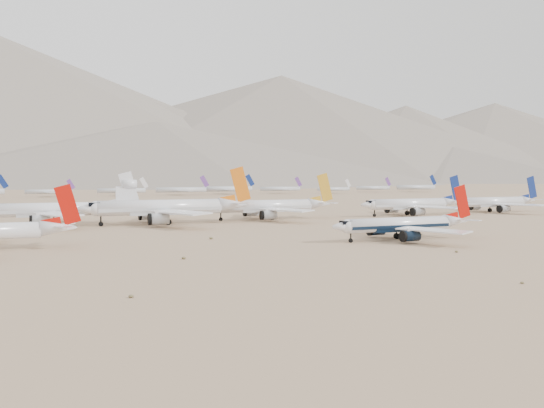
{
  "coord_description": "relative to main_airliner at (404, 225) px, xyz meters",
  "views": [
    {
      "loc": [
        -66.8,
        -114.72,
        15.91
      ],
      "look_at": [
        -2.15,
        42.52,
        7.0
      ],
      "focal_mm": 35.0,
      "sensor_mm": 36.0,
      "label": 1
    }
  ],
  "objects": [
    {
      "name": "row2_orange_tail",
      "position": [
        -46.14,
        66.17,
        1.66
      ],
      "size": [
        54.43,
        53.25,
        19.42
      ],
      "color": "white",
      "rests_on": "ground"
    },
    {
      "name": "row2_blue_far",
      "position": [
        99.46,
        68.75,
        0.71
      ],
      "size": [
        45.5,
        44.49,
        16.17
      ],
      "color": "white",
      "rests_on": "ground"
    },
    {
      "name": "ground",
      "position": [
        -14.17,
        5.07,
        -3.79
      ],
      "size": [
        7000.0,
        7000.0,
        0.0
      ],
      "primitive_type": "plane",
      "color": "#876A4E",
      "rests_on": "ground"
    },
    {
      "name": "row2_navy_widebody",
      "position": [
        53.2,
        66.56,
        0.81
      ],
      "size": [
        46.37,
        45.35,
        16.5
      ],
      "color": "white",
      "rests_on": "ground"
    },
    {
      "name": "main_airliner",
      "position": [
        0.0,
        0.0,
        0.0
      ],
      "size": [
        39.09,
        38.18,
        13.79
      ],
      "color": "white",
      "rests_on": "ground"
    },
    {
      "name": "desert_scrub",
      "position": [
        -25.26,
        -21.41,
        -3.51
      ],
      "size": [
        247.37,
        121.67,
        0.63
      ],
      "color": "brown",
      "rests_on": "ground"
    },
    {
      "name": "mountain_range",
      "position": [
        56.0,
        1653.09,
        186.52
      ],
      "size": [
        7354.0,
        3024.0,
        470.0
      ],
      "color": "slate",
      "rests_on": "ground"
    },
    {
      "name": "foothills",
      "position": [
        512.5,
        1105.07,
        63.36
      ],
      "size": [
        4637.5,
        1395.0,
        155.0
      ],
      "color": "slate",
      "rests_on": "ground"
    },
    {
      "name": "row2_gold_tail",
      "position": [
        -7.35,
        71.0,
        1.03
      ],
      "size": [
        48.43,
        47.37,
        17.24
      ],
      "color": "white",
      "rests_on": "ground"
    },
    {
      "name": "distant_storage_row",
      "position": [
        -2.21,
        336.22,
        0.72
      ],
      "size": [
        578.11,
        56.64,
        15.67
      ],
      "color": "silver",
      "rests_on": "ground"
    },
    {
      "name": "row2_white_trijet",
      "position": [
        -80.13,
        76.66,
        1.33
      ],
      "size": [
        49.92,
        48.78,
        17.69
      ],
      "color": "white",
      "rests_on": "ground"
    }
  ]
}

